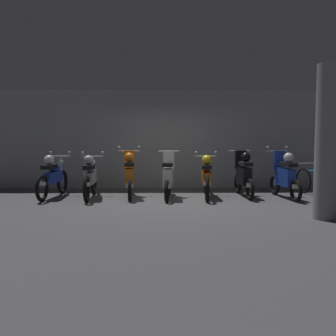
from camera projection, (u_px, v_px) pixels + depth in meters
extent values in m
plane|color=#4C4C4F|center=(168.00, 202.00, 9.07)|extent=(80.00, 80.00, 0.00)
cube|color=gray|center=(167.00, 140.00, 11.52)|extent=(16.00, 0.30, 2.87)
torus|color=black|center=(62.00, 182.00, 10.43)|extent=(0.16, 0.66, 0.65)
torus|color=black|center=(42.00, 188.00, 9.14)|extent=(0.16, 0.66, 0.65)
cube|color=#1E389E|center=(53.00, 177.00, 9.77)|extent=(0.31, 0.85, 0.28)
ellipsoid|color=#1E389E|center=(55.00, 168.00, 9.91)|extent=(0.31, 0.47, 0.22)
cube|color=black|center=(49.00, 167.00, 9.57)|extent=(0.30, 0.54, 0.10)
cylinder|color=#B7BABF|center=(60.00, 156.00, 10.27)|extent=(0.56, 0.10, 0.04)
sphere|color=#B7BABF|center=(51.00, 152.00, 10.29)|extent=(0.07, 0.07, 0.07)
sphere|color=#B7BABF|center=(70.00, 152.00, 10.24)|extent=(0.07, 0.07, 0.07)
cylinder|color=#B7BABF|center=(61.00, 170.00, 10.35)|extent=(0.07, 0.16, 0.65)
sphere|color=silver|center=(61.00, 162.00, 10.33)|extent=(0.12, 0.12, 0.12)
cube|color=white|center=(42.00, 184.00, 9.16)|extent=(0.16, 0.03, 0.10)
sphere|color=silver|center=(49.00, 160.00, 9.55)|extent=(0.24, 0.24, 0.24)
torus|color=black|center=(94.00, 182.00, 10.32)|extent=(0.12, 0.65, 0.65)
torus|color=black|center=(86.00, 189.00, 9.03)|extent=(0.12, 0.65, 0.65)
cube|color=#9EA0A8|center=(90.00, 178.00, 9.66)|extent=(0.26, 0.84, 0.28)
ellipsoid|color=#9EA0A8|center=(91.00, 168.00, 9.80)|extent=(0.28, 0.45, 0.22)
cube|color=black|center=(89.00, 167.00, 9.45)|extent=(0.26, 0.53, 0.10)
cylinder|color=#B7BABF|center=(93.00, 156.00, 10.16)|extent=(0.56, 0.06, 0.04)
sphere|color=#B7BABF|center=(83.00, 153.00, 10.14)|extent=(0.07, 0.07, 0.07)
sphere|color=#B7BABF|center=(103.00, 153.00, 10.17)|extent=(0.07, 0.07, 0.07)
cylinder|color=#B7BABF|center=(93.00, 170.00, 10.24)|extent=(0.06, 0.16, 0.65)
sphere|color=silver|center=(93.00, 162.00, 10.22)|extent=(0.12, 0.12, 0.12)
cube|color=white|center=(87.00, 184.00, 9.05)|extent=(0.16, 0.02, 0.10)
sphere|color=#9EA0A8|center=(89.00, 160.00, 9.44)|extent=(0.24, 0.24, 0.24)
torus|color=black|center=(129.00, 184.00, 10.35)|extent=(0.14, 0.54, 0.53)
torus|color=black|center=(130.00, 190.00, 9.21)|extent=(0.14, 0.54, 0.53)
cube|color=orange|center=(129.00, 176.00, 9.76)|extent=(0.28, 0.75, 0.44)
cube|color=orange|center=(129.00, 160.00, 10.07)|extent=(0.29, 0.14, 0.48)
cube|color=black|center=(129.00, 164.00, 9.57)|extent=(0.29, 0.54, 0.10)
cylinder|color=#B7BABF|center=(129.00, 151.00, 10.18)|extent=(0.56, 0.09, 0.04)
sphere|color=#B7BABF|center=(119.00, 147.00, 10.15)|extent=(0.07, 0.07, 0.07)
sphere|color=#B7BABF|center=(139.00, 147.00, 10.20)|extent=(0.07, 0.07, 0.07)
cylinder|color=#B7BABF|center=(129.00, 169.00, 10.27)|extent=(0.07, 0.15, 0.85)
sphere|color=silver|center=(129.00, 157.00, 10.24)|extent=(0.12, 0.12, 0.12)
cube|color=white|center=(130.00, 186.00, 9.22)|extent=(0.16, 0.03, 0.10)
sphere|color=orange|center=(129.00, 157.00, 9.56)|extent=(0.24, 0.24, 0.24)
torus|color=black|center=(169.00, 185.00, 10.24)|extent=(0.13, 0.53, 0.53)
torus|color=black|center=(167.00, 191.00, 9.10)|extent=(0.13, 0.53, 0.53)
cube|color=silver|center=(168.00, 177.00, 9.65)|extent=(0.27, 0.75, 0.44)
cube|color=silver|center=(169.00, 160.00, 9.96)|extent=(0.29, 0.14, 0.48)
cube|color=black|center=(168.00, 165.00, 9.46)|extent=(0.28, 0.54, 0.10)
cylinder|color=#B7BABF|center=(169.00, 151.00, 10.07)|extent=(0.56, 0.07, 0.04)
cylinder|color=#B7BABF|center=(169.00, 169.00, 10.16)|extent=(0.07, 0.15, 0.85)
sphere|color=silver|center=(169.00, 157.00, 10.13)|extent=(0.12, 0.12, 0.12)
cube|color=white|center=(167.00, 187.00, 9.11)|extent=(0.16, 0.02, 0.10)
torus|color=black|center=(206.00, 182.00, 10.43)|extent=(0.14, 0.66, 0.65)
torus|color=black|center=(207.00, 188.00, 9.13)|extent=(0.14, 0.66, 0.65)
cube|color=orange|center=(206.00, 177.00, 9.76)|extent=(0.29, 0.85, 0.28)
ellipsoid|color=orange|center=(206.00, 168.00, 9.90)|extent=(0.30, 0.46, 0.22)
cube|color=black|center=(207.00, 167.00, 9.56)|extent=(0.28, 0.54, 0.10)
cylinder|color=#B7BABF|center=(206.00, 156.00, 10.27)|extent=(0.56, 0.08, 0.04)
sphere|color=#B7BABF|center=(196.00, 152.00, 10.27)|extent=(0.07, 0.07, 0.07)
sphere|color=#B7BABF|center=(216.00, 152.00, 10.24)|extent=(0.07, 0.07, 0.07)
cylinder|color=#B7BABF|center=(206.00, 170.00, 10.35)|extent=(0.07, 0.16, 0.65)
sphere|color=silver|center=(206.00, 162.00, 10.33)|extent=(0.12, 0.12, 0.12)
cube|color=white|center=(207.00, 184.00, 9.15)|extent=(0.16, 0.03, 0.10)
sphere|color=gold|center=(207.00, 160.00, 9.55)|extent=(0.24, 0.24, 0.24)
torus|color=black|center=(238.00, 184.00, 10.49)|extent=(0.12, 0.53, 0.53)
torus|color=black|center=(250.00, 189.00, 9.34)|extent=(0.12, 0.53, 0.53)
cube|color=black|center=(244.00, 176.00, 9.89)|extent=(0.26, 0.75, 0.44)
cube|color=black|center=(241.00, 159.00, 10.20)|extent=(0.29, 0.14, 0.48)
cube|color=black|center=(246.00, 164.00, 9.71)|extent=(0.27, 0.53, 0.10)
cylinder|color=#B7BABF|center=(239.00, 151.00, 10.32)|extent=(0.56, 0.07, 0.04)
cylinder|color=#B7BABF|center=(239.00, 168.00, 10.41)|extent=(0.06, 0.15, 0.85)
sphere|color=silver|center=(239.00, 156.00, 10.38)|extent=(0.12, 0.12, 0.12)
cube|color=white|center=(250.00, 185.00, 9.36)|extent=(0.16, 0.02, 0.10)
sphere|color=black|center=(246.00, 157.00, 9.69)|extent=(0.24, 0.24, 0.24)
torus|color=black|center=(275.00, 185.00, 10.22)|extent=(0.17, 0.54, 0.53)
torus|color=black|center=(296.00, 191.00, 9.09)|extent=(0.17, 0.54, 0.53)
cube|color=#1E389E|center=(285.00, 177.00, 9.64)|extent=(0.33, 0.76, 0.44)
cube|color=#1E389E|center=(279.00, 160.00, 9.94)|extent=(0.29, 0.16, 0.48)
cube|color=black|center=(288.00, 165.00, 9.45)|extent=(0.31, 0.55, 0.10)
cylinder|color=#B7BABF|center=(277.00, 151.00, 10.06)|extent=(0.56, 0.12, 0.04)
sphere|color=#B7BABF|center=(268.00, 147.00, 10.01)|extent=(0.07, 0.07, 0.07)
sphere|color=#B7BABF|center=(287.00, 147.00, 10.09)|extent=(0.07, 0.07, 0.07)
cylinder|color=#B7BABF|center=(276.00, 169.00, 10.14)|extent=(0.08, 0.15, 0.85)
sphere|color=silver|center=(276.00, 157.00, 10.12)|extent=(0.12, 0.12, 0.12)
cube|color=white|center=(296.00, 187.00, 9.11)|extent=(0.16, 0.04, 0.10)
sphere|color=silver|center=(288.00, 158.00, 9.44)|extent=(0.24, 0.24, 0.24)
torus|color=black|center=(303.00, 181.00, 10.50)|extent=(0.20, 0.67, 0.68)
torus|color=black|center=(329.00, 186.00, 9.49)|extent=(0.20, 0.67, 0.68)
cylinder|color=teal|center=(316.00, 171.00, 9.97)|extent=(0.20, 0.67, 0.04)
cylinder|color=teal|center=(321.00, 168.00, 9.76)|extent=(0.03, 0.03, 0.22)
cube|color=black|center=(321.00, 163.00, 9.75)|extent=(0.15, 0.24, 0.05)
cylinder|color=#B7BABF|center=(307.00, 163.00, 10.34)|extent=(0.49, 0.15, 0.03)
cylinder|color=black|center=(316.00, 189.00, 9.96)|extent=(0.14, 0.13, 0.10)
cylinder|color=gray|center=(327.00, 142.00, 7.16)|extent=(0.44, 0.44, 2.87)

